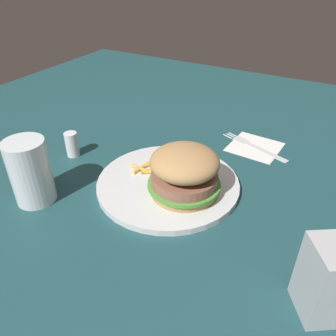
% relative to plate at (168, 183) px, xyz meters
% --- Properties ---
extents(ground_plane, '(1.60, 1.60, 0.00)m').
position_rel_plate_xyz_m(ground_plane, '(-0.03, -0.03, -0.01)').
color(ground_plane, '#1E474C').
extents(plate, '(0.27, 0.27, 0.01)m').
position_rel_plate_xyz_m(plate, '(0.00, 0.00, 0.00)').
color(plate, silver).
rests_on(plate, ground_plane).
extents(sandwich, '(0.13, 0.13, 0.09)m').
position_rel_plate_xyz_m(sandwich, '(-0.01, -0.04, 0.05)').
color(sandwich, tan).
rests_on(sandwich, plate).
extents(fries_pile, '(0.09, 0.09, 0.01)m').
position_rel_plate_xyz_m(fries_pile, '(0.02, 0.04, 0.01)').
color(fries_pile, gold).
rests_on(fries_pile, plate).
extents(napkin, '(0.12, 0.12, 0.00)m').
position_rel_plate_xyz_m(napkin, '(0.23, -0.10, -0.01)').
color(napkin, white).
rests_on(napkin, ground_plane).
extents(fork, '(0.08, 0.17, 0.00)m').
position_rel_plate_xyz_m(fork, '(0.23, -0.10, -0.00)').
color(fork, silver).
rests_on(fork, napkin).
extents(drink_glass, '(0.07, 0.07, 0.12)m').
position_rel_plate_xyz_m(drink_glass, '(-0.15, 0.19, 0.05)').
color(drink_glass, silver).
rests_on(drink_glass, ground_plane).
extents(salt_shaker, '(0.03, 0.03, 0.06)m').
position_rel_plate_xyz_m(salt_shaker, '(-0.00, 0.24, 0.02)').
color(salt_shaker, white).
rests_on(salt_shaker, ground_plane).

